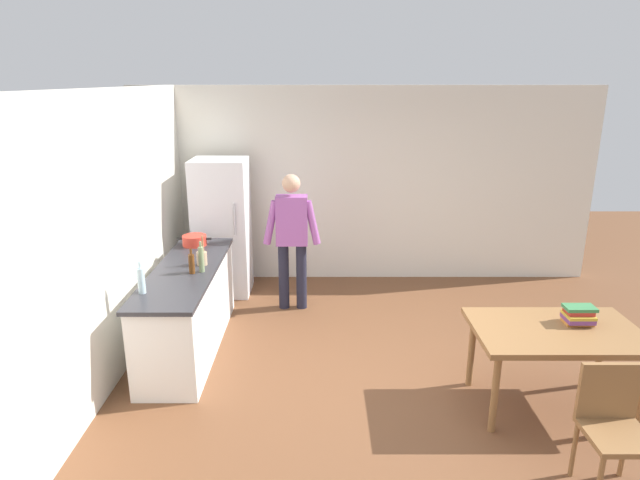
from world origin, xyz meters
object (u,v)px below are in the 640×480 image
object	(u,v)px
book_stack	(581,316)
dining_table	(559,338)
bottle_beer_brown	(194,263)
person	(294,233)
utensil_jar	(204,258)
chair	(616,421)
cooking_pot	(197,240)
bottle_vinegar_tall	(204,259)
refrigerator	(225,227)
bottle_water_clear	(144,280)

from	to	relation	value
book_stack	dining_table	bearing A→B (deg)	-154.36
bottle_beer_brown	book_stack	bearing A→B (deg)	-13.52
person	utensil_jar	distance (m)	1.30
dining_table	chair	distance (m)	0.98
cooking_pot	utensil_jar	xyz separation A→B (m)	(0.23, -0.69, 0.02)
utensil_jar	bottle_vinegar_tall	bearing A→B (deg)	-78.75
refrigerator	book_stack	xyz separation A→B (m)	(3.52, -2.60, -0.07)
dining_table	utensil_jar	world-z (taller)	utensil_jar
person	bottle_beer_brown	bearing A→B (deg)	-128.27
bottle_vinegar_tall	bottle_beer_brown	xyz separation A→B (m)	(-0.09, -0.05, -0.03)
dining_table	bottle_vinegar_tall	xyz separation A→B (m)	(-3.21, 1.00, 0.36)
chair	cooking_pot	bearing A→B (deg)	144.03
chair	dining_table	bearing A→B (deg)	93.54
refrigerator	bottle_vinegar_tall	distance (m)	1.71
utensil_jar	chair	bearing A→B (deg)	-33.83
dining_table	chair	bearing A→B (deg)	-90.00
person	utensil_jar	bearing A→B (deg)	-133.77
cooking_pot	bottle_vinegar_tall	size ratio (longest dim) A/B	1.25
utensil_jar	bottle_beer_brown	xyz separation A→B (m)	(-0.05, -0.26, 0.03)
refrigerator	utensil_jar	size ratio (longest dim) A/B	5.62
utensil_jar	bottle_water_clear	distance (m)	0.87
bottle_vinegar_tall	utensil_jar	bearing A→B (deg)	101.25
bottle_vinegar_tall	book_stack	world-z (taller)	bottle_vinegar_tall
utensil_jar	person	bearing A→B (deg)	46.23
bottle_water_clear	cooking_pot	bearing A→B (deg)	84.15
person	book_stack	world-z (taller)	person
refrigerator	cooking_pot	world-z (taller)	refrigerator
refrigerator	cooking_pot	distance (m)	0.82
bottle_beer_brown	book_stack	size ratio (longest dim) A/B	1.01
person	bottle_beer_brown	xyz separation A→B (m)	(-0.94, -1.20, 0.03)
refrigerator	bottle_vinegar_tall	bearing A→B (deg)	-86.86
chair	person	bearing A→B (deg)	130.57
dining_table	chair	size ratio (longest dim) A/B	1.54
bottle_vinegar_tall	bottle_beer_brown	bearing A→B (deg)	-150.72
cooking_pot	bottle_water_clear	bearing A→B (deg)	-95.85
person	book_stack	bearing A→B (deg)	-38.50
bottle_water_clear	book_stack	distance (m)	3.87
refrigerator	chair	world-z (taller)	refrigerator
chair	bottle_beer_brown	xyz separation A→B (m)	(-3.29, 1.92, 0.47)
person	bottle_vinegar_tall	bearing A→B (deg)	-126.72
utensil_jar	book_stack	distance (m)	3.64
chair	book_stack	xyz separation A→B (m)	(0.22, 1.07, 0.29)
person	bottle_vinegar_tall	distance (m)	1.43
refrigerator	chair	xyz separation A→B (m)	(3.30, -3.67, -0.37)
dining_table	book_stack	world-z (taller)	book_stack
bottle_water_clear	bottle_vinegar_tall	bearing A→B (deg)	53.12
refrigerator	bottle_water_clear	xyz separation A→B (m)	(-0.33, -2.27, 0.13)
refrigerator	person	size ratio (longest dim) A/B	1.06
person	bottle_water_clear	world-z (taller)	person
refrigerator	utensil_jar	distance (m)	1.49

